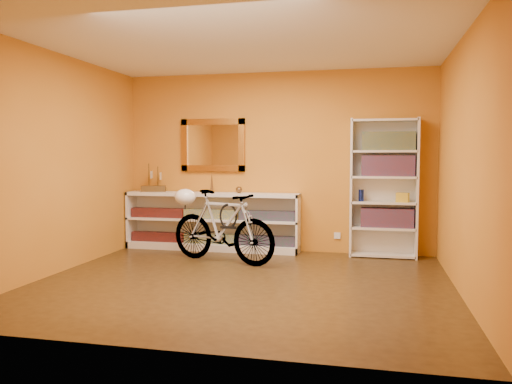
% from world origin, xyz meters
% --- Properties ---
extents(floor, '(4.50, 4.00, 0.01)m').
position_xyz_m(floor, '(0.00, 0.00, -0.01)').
color(floor, '#32210E').
rests_on(floor, ground).
extents(ceiling, '(4.50, 4.00, 0.01)m').
position_xyz_m(ceiling, '(0.00, 0.00, 2.60)').
color(ceiling, silver).
rests_on(ceiling, ground).
extents(back_wall, '(4.50, 0.01, 2.60)m').
position_xyz_m(back_wall, '(0.00, 2.00, 1.30)').
color(back_wall, '#BD711C').
rests_on(back_wall, ground).
extents(left_wall, '(0.01, 4.00, 2.60)m').
position_xyz_m(left_wall, '(-2.25, 0.00, 1.30)').
color(left_wall, '#BD711C').
rests_on(left_wall, ground).
extents(right_wall, '(0.01, 4.00, 2.60)m').
position_xyz_m(right_wall, '(2.25, 0.00, 1.30)').
color(right_wall, '#BD711C').
rests_on(right_wall, ground).
extents(gilt_mirror, '(0.98, 0.06, 0.78)m').
position_xyz_m(gilt_mirror, '(-0.95, 1.97, 1.55)').
color(gilt_mirror, '#925B1A').
rests_on(gilt_mirror, back_wall).
extents(wall_socket, '(0.09, 0.02, 0.09)m').
position_xyz_m(wall_socket, '(0.90, 1.99, 0.25)').
color(wall_socket, silver).
rests_on(wall_socket, back_wall).
extents(console_unit, '(2.60, 0.35, 0.85)m').
position_xyz_m(console_unit, '(-0.93, 1.81, 0.42)').
color(console_unit, silver).
rests_on(console_unit, floor).
extents(cd_row_lower, '(2.50, 0.13, 0.14)m').
position_xyz_m(cd_row_lower, '(-0.93, 1.79, 0.17)').
color(cd_row_lower, black).
rests_on(cd_row_lower, console_unit).
extents(cd_row_upper, '(2.50, 0.13, 0.14)m').
position_xyz_m(cd_row_upper, '(-0.93, 1.79, 0.54)').
color(cd_row_upper, navy).
rests_on(cd_row_upper, console_unit).
extents(model_ship, '(0.38, 0.23, 0.43)m').
position_xyz_m(model_ship, '(-1.84, 1.81, 1.06)').
color(model_ship, '#432D12').
rests_on(model_ship, console_unit).
extents(toy_car, '(0.00, 0.00, 0.00)m').
position_xyz_m(toy_car, '(-1.35, 1.81, 0.85)').
color(toy_car, black).
rests_on(toy_car, console_unit).
extents(bronze_ornament, '(0.05, 0.05, 0.31)m').
position_xyz_m(bronze_ornament, '(-0.92, 1.81, 1.00)').
color(bronze_ornament, brown).
rests_on(bronze_ornament, console_unit).
extents(decorative_orb, '(0.10, 0.10, 0.10)m').
position_xyz_m(decorative_orb, '(-0.51, 1.81, 0.90)').
color(decorative_orb, brown).
rests_on(decorative_orb, console_unit).
extents(bookcase, '(0.90, 0.30, 1.90)m').
position_xyz_m(bookcase, '(1.53, 1.84, 0.95)').
color(bookcase, silver).
rests_on(bookcase, floor).
extents(book_row_a, '(0.70, 0.22, 0.26)m').
position_xyz_m(book_row_a, '(1.58, 1.84, 0.55)').
color(book_row_a, maroon).
rests_on(book_row_a, bookcase).
extents(book_row_b, '(0.70, 0.22, 0.28)m').
position_xyz_m(book_row_b, '(1.58, 1.84, 1.25)').
color(book_row_b, maroon).
rests_on(book_row_b, bookcase).
extents(book_row_c, '(0.70, 0.22, 0.25)m').
position_xyz_m(book_row_c, '(1.58, 1.84, 1.59)').
color(book_row_c, navy).
rests_on(book_row_c, bookcase).
extents(travel_mug, '(0.07, 0.07, 0.16)m').
position_xyz_m(travel_mug, '(1.23, 1.82, 0.85)').
color(travel_mug, navy).
rests_on(travel_mug, bookcase).
extents(red_tin, '(0.17, 0.17, 0.17)m').
position_xyz_m(red_tin, '(1.33, 1.87, 1.55)').
color(red_tin, maroon).
rests_on(red_tin, bookcase).
extents(yellow_bag, '(0.19, 0.15, 0.13)m').
position_xyz_m(yellow_bag, '(1.78, 1.80, 0.83)').
color(yellow_bag, gold).
rests_on(yellow_bag, bookcase).
extents(bicycle, '(0.90, 1.66, 0.95)m').
position_xyz_m(bicycle, '(-0.52, 0.99, 0.47)').
color(bicycle, silver).
rests_on(bicycle, floor).
extents(helmet, '(0.29, 0.28, 0.22)m').
position_xyz_m(helmet, '(-1.10, 1.18, 0.83)').
color(helmet, white).
rests_on(helmet, bicycle).
extents(u_lock, '(0.24, 0.03, 0.24)m').
position_xyz_m(u_lock, '(-0.43, 0.96, 0.61)').
color(u_lock, black).
rests_on(u_lock, bicycle).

